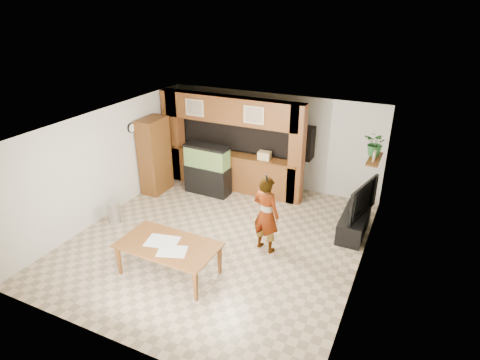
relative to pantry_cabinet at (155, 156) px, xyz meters
The scene contains 21 objects.
floor 3.25m from the pantry_cabinet, 28.82° to the right, with size 6.50×6.50×0.00m, color tan.
ceiling 3.46m from the pantry_cabinet, 28.82° to the right, with size 6.50×6.50×0.00m, color white.
wall_back 3.24m from the pantry_cabinet, 33.17° to the left, with size 6.00×6.00×0.00m, color silver.
wall_left 1.54m from the pantry_cabinet, 101.42° to the right, with size 6.50×6.50×0.00m, color silver.
wall_right 5.90m from the pantry_cabinet, 14.60° to the right, with size 6.50×6.50×0.00m, color silver.
partition 2.12m from the pantry_cabinet, 33.32° to the left, with size 4.20×0.99×2.60m.
wall_clock 1.04m from the pantry_cabinet, 118.70° to the right, with size 0.05×0.25×0.25m.
wall_shelf 5.61m from the pantry_cabinet, ahead, with size 0.25×0.90×0.04m, color brown.
pantry_cabinet is the anchor object (origin of this frame).
trash_can 2.02m from the pantry_cabinet, 86.69° to the right, with size 0.30×0.30×0.55m, color #B2B2B7.
aquarium 1.47m from the pantry_cabinet, 19.05° to the left, with size 1.23×0.46×1.36m.
tv_stand 5.41m from the pantry_cabinet, ahead, with size 0.53×1.45×0.48m, color black.
television 5.35m from the pantry_cabinet, ahead, with size 1.35×0.18×0.78m, color black.
photo_frame 5.62m from the pantry_cabinet, ahead, with size 0.03×0.16×0.22m, color tan.
potted_plant 5.64m from the pantry_cabinet, ahead, with size 0.50×0.43×0.55m, color #245B27.
person 4.03m from the pantry_cabinet, 20.11° to the right, with size 0.62×0.40×1.69m, color tan.
microphone 4.19m from the pantry_cabinet, 21.96° to the right, with size 0.04×0.04×0.17m, color black.
dining_table 3.91m from the pantry_cabinet, 50.96° to the right, with size 1.91×1.06×0.67m, color brown.
newspaper_a 4.08m from the pantry_cabinet, 49.84° to the right, with size 0.53×0.38×0.01m, color silver.
newspaper_b 3.71m from the pantry_cabinet, 52.09° to the right, with size 0.61×0.44×0.01m, color silver.
counter_box 2.95m from the pantry_cabinet, 19.12° to the left, with size 0.32×0.22×0.22m, color tan.
Camera 1 is at (3.65, -6.62, 4.92)m, focal length 30.00 mm.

